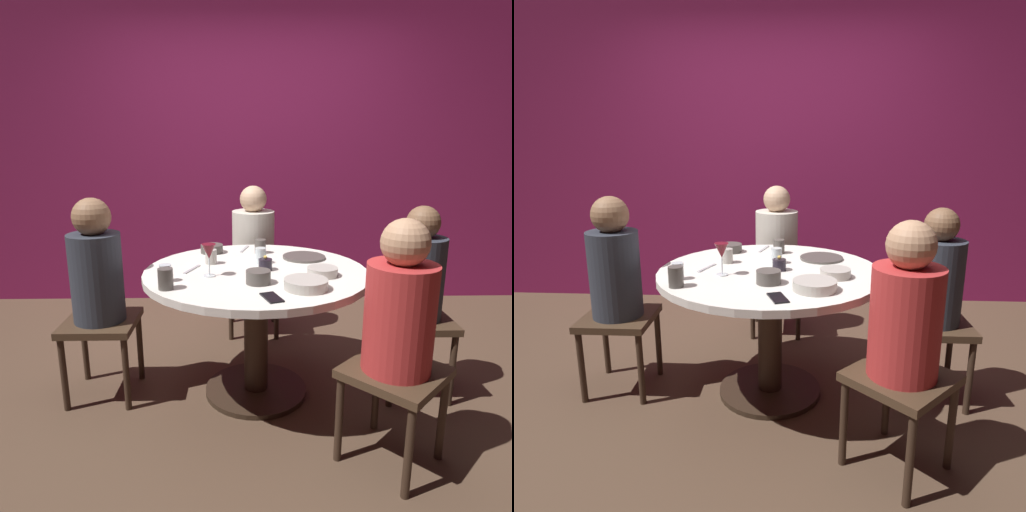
% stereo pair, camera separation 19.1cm
% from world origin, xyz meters
% --- Properties ---
extents(ground_plane, '(8.00, 8.00, 0.00)m').
position_xyz_m(ground_plane, '(0.00, 0.00, 0.00)').
color(ground_plane, '#4C3828').
extents(back_wall, '(6.00, 0.10, 2.60)m').
position_xyz_m(back_wall, '(0.00, 1.72, 1.30)').
color(back_wall, maroon).
rests_on(back_wall, ground).
extents(dining_table, '(1.25, 1.25, 0.76)m').
position_xyz_m(dining_table, '(0.00, 0.00, 0.59)').
color(dining_table, silver).
rests_on(dining_table, ground).
extents(seated_diner_left, '(0.40, 0.40, 1.17)m').
position_xyz_m(seated_diner_left, '(-0.89, 0.00, 0.72)').
color(seated_diner_left, '#3F2D1E').
rests_on(seated_diner_left, ground).
extents(seated_diner_back, '(0.40, 0.40, 1.13)m').
position_xyz_m(seated_diner_back, '(0.00, 0.90, 0.71)').
color(seated_diner_back, '#3F2D1E').
rests_on(seated_diner_back, ground).
extents(seated_diner_right, '(0.40, 0.40, 1.12)m').
position_xyz_m(seated_diner_right, '(0.92, 0.00, 0.69)').
color(seated_diner_right, '#3F2D1E').
rests_on(seated_diner_right, ground).
extents(seated_diner_front_right, '(0.57, 0.57, 1.15)m').
position_xyz_m(seated_diner_front_right, '(0.61, -0.61, 0.72)').
color(seated_diner_front_right, '#3F2D1E').
rests_on(seated_diner_front_right, ground).
extents(candle_holder, '(0.08, 0.08, 0.09)m').
position_xyz_m(candle_holder, '(0.05, -0.01, 0.79)').
color(candle_holder, black).
rests_on(candle_holder, dining_table).
extents(wine_glass, '(0.08, 0.08, 0.18)m').
position_xyz_m(wine_glass, '(-0.25, -0.11, 0.89)').
color(wine_glass, silver).
rests_on(wine_glass, dining_table).
extents(dinner_plate, '(0.26, 0.26, 0.01)m').
position_xyz_m(dinner_plate, '(0.30, 0.25, 0.77)').
color(dinner_plate, '#4C4742').
rests_on(dinner_plate, dining_table).
extents(cell_phone, '(0.11, 0.16, 0.01)m').
position_xyz_m(cell_phone, '(0.06, -0.47, 0.76)').
color(cell_phone, black).
rests_on(cell_phone, dining_table).
extents(bowl_serving_large, '(0.22, 0.22, 0.05)m').
position_xyz_m(bowl_serving_large, '(0.24, -0.34, 0.78)').
color(bowl_serving_large, '#B2ADA3').
rests_on(bowl_serving_large, dining_table).
extents(bowl_salad_center, '(0.16, 0.16, 0.05)m').
position_xyz_m(bowl_salad_center, '(0.35, -0.12, 0.78)').
color(bowl_salad_center, '#B2ADA3').
rests_on(bowl_salad_center, dining_table).
extents(bowl_small_white, '(0.13, 0.13, 0.07)m').
position_xyz_m(bowl_small_white, '(0.01, -0.24, 0.79)').
color(bowl_small_white, '#4C4742').
rests_on(bowl_small_white, dining_table).
extents(bowl_sauce_side, '(0.14, 0.14, 0.05)m').
position_xyz_m(bowl_sauce_side, '(-0.27, 0.40, 0.78)').
color(bowl_sauce_side, '#4C4742').
rests_on(bowl_sauce_side, dining_table).
extents(cup_near_candle, '(0.07, 0.07, 0.09)m').
position_xyz_m(cup_near_candle, '(-0.26, 0.13, 0.80)').
color(cup_near_candle, '#B2ADA3').
rests_on(cup_near_candle, dining_table).
extents(cup_by_left_diner, '(0.07, 0.07, 0.10)m').
position_xyz_m(cup_by_left_diner, '(-0.45, -0.33, 0.81)').
color(cup_by_left_diner, '#4C4742').
rests_on(cup_by_left_diner, dining_table).
extents(cup_by_right_diner, '(0.07, 0.07, 0.09)m').
position_xyz_m(cup_by_right_diner, '(0.04, 0.38, 0.80)').
color(cup_by_right_diner, '#4C4742').
rests_on(cup_by_right_diner, dining_table).
extents(cup_center_front, '(0.06, 0.06, 0.09)m').
position_xyz_m(cup_center_front, '(-0.47, -0.20, 0.80)').
color(cup_center_front, silver).
rests_on(cup_center_front, dining_table).
extents(cup_far_edge, '(0.06, 0.06, 0.09)m').
position_xyz_m(cup_far_edge, '(0.03, 0.14, 0.80)').
color(cup_far_edge, silver).
rests_on(cup_far_edge, dining_table).
extents(fork_near_plate, '(0.06, 0.18, 0.01)m').
position_xyz_m(fork_near_plate, '(-0.07, 0.48, 0.76)').
color(fork_near_plate, '#B7B7BC').
rests_on(fork_near_plate, dining_table).
extents(knife_near_plate, '(0.08, 0.17, 0.01)m').
position_xyz_m(knife_near_plate, '(-0.36, 0.01, 0.76)').
color(knife_near_plate, '#B7B7BC').
rests_on(knife_near_plate, dining_table).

